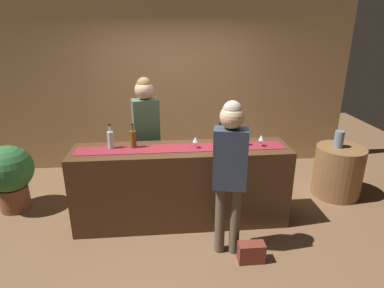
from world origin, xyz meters
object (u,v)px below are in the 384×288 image
(round_side_table, at_px, (338,171))
(wine_bottle_amber, at_px, (133,139))
(wine_glass_far_end, at_px, (261,138))
(wine_bottle_green, at_px, (220,138))
(bartender, at_px, (146,127))
(customer_sipping, at_px, (230,164))
(vase_on_side_table, at_px, (339,139))
(handbag, at_px, (251,252))
(wine_glass_near_customer, at_px, (195,140))
(potted_plant_tall, at_px, (10,174))
(wine_bottle_clear, at_px, (111,140))
(wine_glass_mid_counter, at_px, (247,137))

(round_side_table, bearing_deg, wine_bottle_amber, -171.92)
(wine_glass_far_end, bearing_deg, wine_bottle_green, 174.56)
(wine_bottle_amber, distance_m, round_side_table, 2.99)
(bartender, distance_m, customer_sipping, 1.52)
(vase_on_side_table, bearing_deg, wine_bottle_amber, -171.34)
(wine_bottle_green, distance_m, round_side_table, 2.04)
(wine_bottle_green, bearing_deg, handbag, -76.11)
(wine_glass_near_customer, xyz_separation_m, bartender, (-0.60, 0.60, -0.01))
(wine_glass_far_end, xyz_separation_m, handbag, (-0.28, -0.82, -0.99))
(wine_glass_near_customer, relative_size, bartender, 0.08)
(wine_bottle_green, bearing_deg, customer_sipping, -91.09)
(customer_sipping, height_order, potted_plant_tall, customer_sipping)
(vase_on_side_table, height_order, handbag, vase_on_side_table)
(wine_bottle_amber, relative_size, customer_sipping, 0.18)
(customer_sipping, xyz_separation_m, vase_on_side_table, (1.80, 1.16, -0.20))
(bartender, bearing_deg, wine_bottle_clear, 39.74)
(wine_bottle_green, relative_size, wine_glass_near_customer, 2.10)
(customer_sipping, height_order, round_side_table, customer_sipping)
(bartender, bearing_deg, wine_bottle_amber, 62.96)
(bartender, distance_m, handbag, 2.06)
(vase_on_side_table, bearing_deg, wine_bottle_green, -165.05)
(vase_on_side_table, relative_size, potted_plant_tall, 0.26)
(wine_glass_mid_counter, bearing_deg, vase_on_side_table, 18.03)
(wine_glass_near_customer, bearing_deg, handbag, -58.42)
(wine_bottle_clear, bearing_deg, wine_glass_far_end, -3.04)
(wine_bottle_amber, distance_m, wine_glass_near_customer, 0.74)
(wine_bottle_clear, bearing_deg, wine_glass_near_customer, -4.88)
(wine_bottle_amber, xyz_separation_m, handbag, (1.25, -0.92, -1.00))
(wine_bottle_green, relative_size, wine_glass_mid_counter, 2.10)
(wine_bottle_amber, distance_m, wine_bottle_clear, 0.26)
(wine_bottle_green, bearing_deg, wine_bottle_clear, 177.89)
(bartender, xyz_separation_m, round_side_table, (2.74, -0.10, -0.72))
(wine_glass_near_customer, height_order, bartender, bartender)
(wine_bottle_green, xyz_separation_m, wine_bottle_clear, (-1.29, 0.05, 0.00))
(wine_glass_mid_counter, relative_size, potted_plant_tall, 0.16)
(wine_bottle_clear, distance_m, bartender, 0.65)
(vase_on_side_table, distance_m, handbag, 2.21)
(handbag, bearing_deg, bartender, 127.95)
(wine_glass_mid_counter, bearing_deg, customer_sipping, -116.98)
(wine_bottle_green, distance_m, wine_glass_far_end, 0.50)
(wine_bottle_green, xyz_separation_m, customer_sipping, (-0.01, -0.68, -0.05))
(potted_plant_tall, height_order, handbag, potted_plant_tall)
(handbag, bearing_deg, wine_glass_far_end, 71.10)
(wine_bottle_amber, relative_size, vase_on_side_table, 1.26)
(bartender, bearing_deg, customer_sipping, 112.94)
(round_side_table, bearing_deg, handbag, -140.78)
(wine_glass_far_end, bearing_deg, vase_on_side_table, 22.10)
(wine_glass_near_customer, distance_m, potted_plant_tall, 2.53)
(wine_glass_far_end, bearing_deg, handbag, -108.90)
(wine_glass_near_customer, height_order, round_side_table, wine_glass_near_customer)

